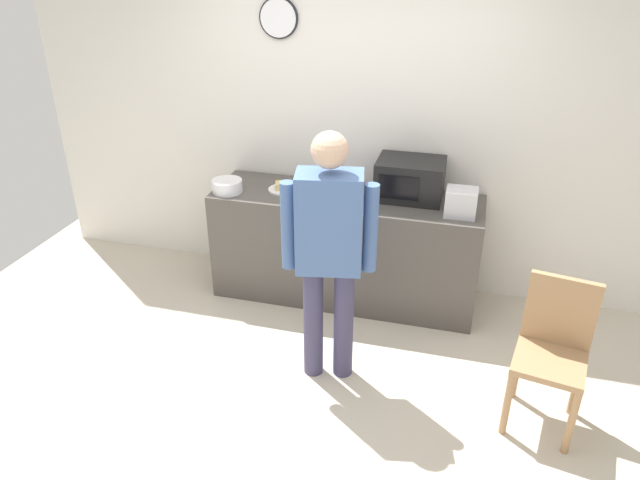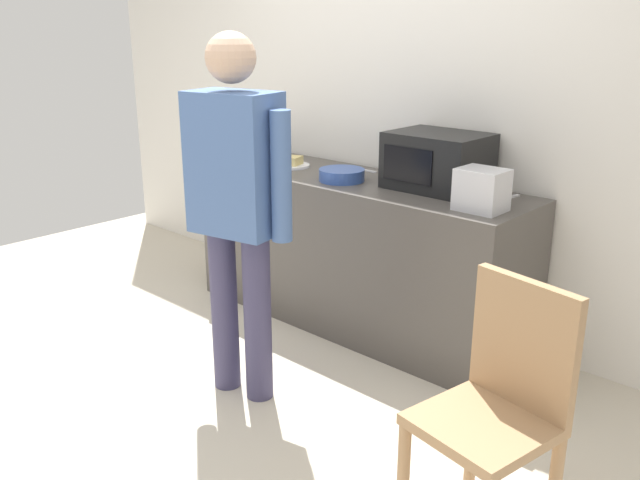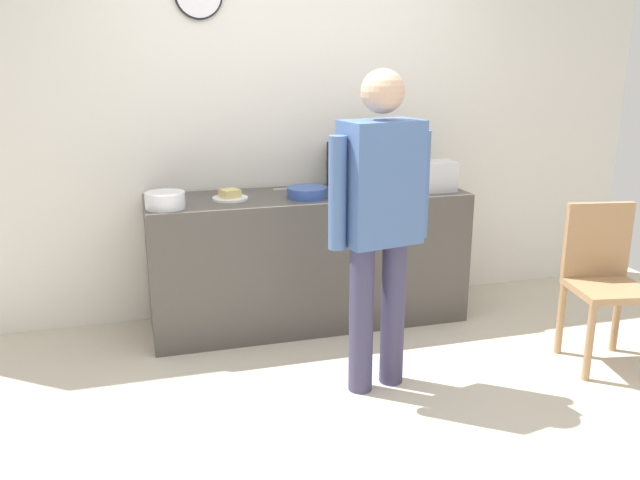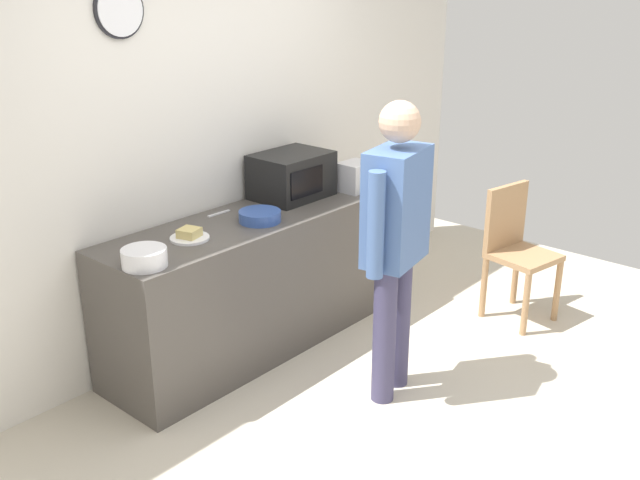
{
  "view_description": "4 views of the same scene",
  "coord_description": "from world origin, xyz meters",
  "px_view_note": "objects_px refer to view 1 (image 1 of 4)",
  "views": [
    {
      "loc": [
        0.95,
        -2.92,
        2.7
      ],
      "look_at": [
        -0.01,
        0.63,
        0.8
      ],
      "focal_mm": 33.52,
      "sensor_mm": 36.0,
      "label": 1
    },
    {
      "loc": [
        2.43,
        -1.68,
        1.74
      ],
      "look_at": [
        0.21,
        0.72,
        0.67
      ],
      "focal_mm": 37.67,
      "sensor_mm": 36.0,
      "label": 2
    },
    {
      "loc": [
        -1.06,
        -2.88,
        1.77
      ],
      "look_at": [
        -0.0,
        0.78,
        0.7
      ],
      "focal_mm": 37.22,
      "sensor_mm": 36.0,
      "label": 3
    },
    {
      "loc": [
        -2.9,
        -1.9,
        2.34
      ],
      "look_at": [
        0.09,
        0.71,
        0.85
      ],
      "focal_mm": 40.82,
      "sensor_mm": 36.0,
      "label": 4
    }
  ],
  "objects_px": {
    "fork_utensil": "(340,185)",
    "cereal_bowl": "(227,186)",
    "toaster": "(461,202)",
    "spoon_utensil": "(461,199)",
    "person_standing": "(329,244)",
    "salad_bowl": "(339,197)",
    "wooden_chair": "(553,347)",
    "microwave": "(410,179)",
    "sandwich_plate": "(282,188)"
  },
  "relations": [
    {
      "from": "microwave",
      "to": "toaster",
      "type": "xyz_separation_m",
      "value": [
        0.4,
        -0.23,
        -0.05
      ]
    },
    {
      "from": "microwave",
      "to": "salad_bowl",
      "type": "bearing_deg",
      "value": -158.02
    },
    {
      "from": "sandwich_plate",
      "to": "salad_bowl",
      "type": "bearing_deg",
      "value": -9.52
    },
    {
      "from": "sandwich_plate",
      "to": "fork_utensil",
      "type": "relative_size",
      "value": 1.32
    },
    {
      "from": "salad_bowl",
      "to": "cereal_bowl",
      "type": "relative_size",
      "value": 1.09
    },
    {
      "from": "wooden_chair",
      "to": "sandwich_plate",
      "type": "bearing_deg",
      "value": 152.7
    },
    {
      "from": "spoon_utensil",
      "to": "wooden_chair",
      "type": "distance_m",
      "value": 1.43
    },
    {
      "from": "spoon_utensil",
      "to": "wooden_chair",
      "type": "relative_size",
      "value": 0.18
    },
    {
      "from": "microwave",
      "to": "person_standing",
      "type": "height_order",
      "value": "person_standing"
    },
    {
      "from": "fork_utensil",
      "to": "wooden_chair",
      "type": "xyz_separation_m",
      "value": [
        1.6,
        -1.25,
        -0.37
      ]
    },
    {
      "from": "spoon_utensil",
      "to": "person_standing",
      "type": "bearing_deg",
      "value": -122.22
    },
    {
      "from": "cereal_bowl",
      "to": "wooden_chair",
      "type": "bearing_deg",
      "value": -20.41
    },
    {
      "from": "cereal_bowl",
      "to": "fork_utensil",
      "type": "distance_m",
      "value": 0.89
    },
    {
      "from": "wooden_chair",
      "to": "salad_bowl",
      "type": "bearing_deg",
      "value": 147.97
    },
    {
      "from": "cereal_bowl",
      "to": "person_standing",
      "type": "bearing_deg",
      "value": -39.17
    },
    {
      "from": "salad_bowl",
      "to": "person_standing",
      "type": "height_order",
      "value": "person_standing"
    },
    {
      "from": "fork_utensil",
      "to": "spoon_utensil",
      "type": "height_order",
      "value": "same"
    },
    {
      "from": "salad_bowl",
      "to": "cereal_bowl",
      "type": "distance_m",
      "value": 0.89
    },
    {
      "from": "toaster",
      "to": "spoon_utensil",
      "type": "xyz_separation_m",
      "value": [
        -0.01,
        0.3,
        -0.1
      ]
    },
    {
      "from": "sandwich_plate",
      "to": "toaster",
      "type": "distance_m",
      "value": 1.38
    },
    {
      "from": "sandwich_plate",
      "to": "salad_bowl",
      "type": "distance_m",
      "value": 0.49
    },
    {
      "from": "microwave",
      "to": "cereal_bowl",
      "type": "bearing_deg",
      "value": -169.47
    },
    {
      "from": "toaster",
      "to": "spoon_utensil",
      "type": "bearing_deg",
      "value": 91.97
    },
    {
      "from": "sandwich_plate",
      "to": "person_standing",
      "type": "relative_size",
      "value": 0.13
    },
    {
      "from": "cereal_bowl",
      "to": "toaster",
      "type": "bearing_deg",
      "value": 0.92
    },
    {
      "from": "fork_utensil",
      "to": "cereal_bowl",
      "type": "bearing_deg",
      "value": -156.61
    },
    {
      "from": "fork_utensil",
      "to": "person_standing",
      "type": "height_order",
      "value": "person_standing"
    },
    {
      "from": "sandwich_plate",
      "to": "person_standing",
      "type": "height_order",
      "value": "person_standing"
    },
    {
      "from": "salad_bowl",
      "to": "cereal_bowl",
      "type": "bearing_deg",
      "value": -176.35
    },
    {
      "from": "person_standing",
      "to": "wooden_chair",
      "type": "distance_m",
      "value": 1.46
    },
    {
      "from": "toaster",
      "to": "spoon_utensil",
      "type": "relative_size",
      "value": 1.29
    },
    {
      "from": "spoon_utensil",
      "to": "person_standing",
      "type": "xyz_separation_m",
      "value": [
        -0.74,
        -1.17,
        0.1
      ]
    },
    {
      "from": "sandwich_plate",
      "to": "wooden_chair",
      "type": "height_order",
      "value": "sandwich_plate"
    },
    {
      "from": "microwave",
      "to": "fork_utensil",
      "type": "height_order",
      "value": "microwave"
    },
    {
      "from": "toaster",
      "to": "fork_utensil",
      "type": "distance_m",
      "value": 1.02
    },
    {
      "from": "person_standing",
      "to": "salad_bowl",
      "type": "bearing_deg",
      "value": 99.28
    },
    {
      "from": "cereal_bowl",
      "to": "person_standing",
      "type": "relative_size",
      "value": 0.14
    },
    {
      "from": "salad_bowl",
      "to": "spoon_utensil",
      "type": "bearing_deg",
      "value": 16.98
    },
    {
      "from": "toaster",
      "to": "cereal_bowl",
      "type": "bearing_deg",
      "value": -179.08
    },
    {
      "from": "microwave",
      "to": "salad_bowl",
      "type": "xyz_separation_m",
      "value": [
        -0.5,
        -0.2,
        -0.12
      ]
    },
    {
      "from": "toaster",
      "to": "person_standing",
      "type": "distance_m",
      "value": 1.15
    },
    {
      "from": "wooden_chair",
      "to": "microwave",
      "type": "bearing_deg",
      "value": 131.66
    },
    {
      "from": "microwave",
      "to": "fork_utensil",
      "type": "bearing_deg",
      "value": 170.37
    },
    {
      "from": "toaster",
      "to": "sandwich_plate",
      "type": "bearing_deg",
      "value": 175.49
    },
    {
      "from": "sandwich_plate",
      "to": "person_standing",
      "type": "bearing_deg",
      "value": -57.39
    },
    {
      "from": "toaster",
      "to": "wooden_chair",
      "type": "xyz_separation_m",
      "value": [
        0.63,
        -0.93,
        -0.46
      ]
    },
    {
      "from": "cereal_bowl",
      "to": "spoon_utensil",
      "type": "xyz_separation_m",
      "value": [
        1.77,
        0.33,
        -0.04
      ]
    },
    {
      "from": "salad_bowl",
      "to": "wooden_chair",
      "type": "distance_m",
      "value": 1.84
    },
    {
      "from": "sandwich_plate",
      "to": "person_standing",
      "type": "xyz_separation_m",
      "value": [
        0.63,
        -0.98,
        0.09
      ]
    },
    {
      "from": "cereal_bowl",
      "to": "salad_bowl",
      "type": "bearing_deg",
      "value": 3.65
    }
  ]
}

